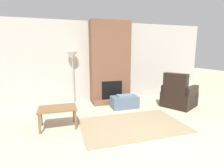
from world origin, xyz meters
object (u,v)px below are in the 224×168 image
ottoman (124,102)px  side_table (57,110)px  armchair (178,96)px  floor_lamp_left (72,59)px

ottoman → side_table: size_ratio=0.98×
armchair → floor_lamp_left: 3.41m
ottoman → side_table: (-1.89, -0.87, 0.22)m
ottoman → armchair: (1.58, -0.38, 0.14)m
armchair → ottoman: bearing=47.4°
ottoman → armchair: size_ratio=0.67×
floor_lamp_left → armchair: bearing=-22.7°
side_table → floor_lamp_left: size_ratio=0.49×
ottoman → armchair: armchair is taller
armchair → side_table: bearing=68.9°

